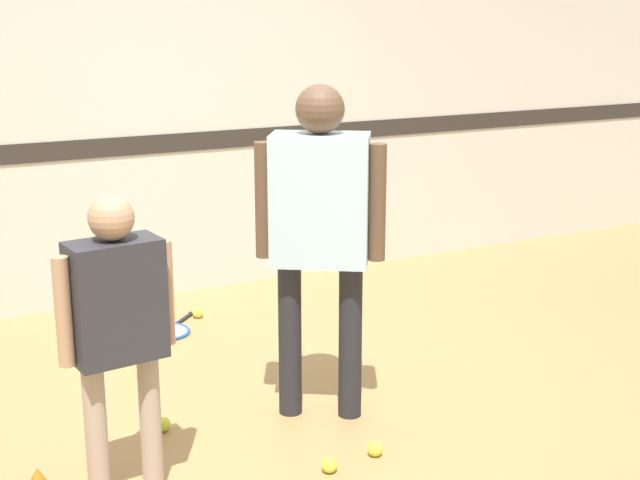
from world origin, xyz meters
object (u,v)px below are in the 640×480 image
(tennis_ball_stray_left, at_px, (163,424))
(tennis_ball_stray_right, at_px, (375,449))
(racket_spare_on_floor, at_px, (167,331))
(tennis_ball_near_instructor, at_px, (329,465))
(person_instructor, at_px, (320,217))
(person_student_left, at_px, (117,316))
(tennis_ball_by_spare_racket, at_px, (198,313))

(tennis_ball_stray_left, height_order, tennis_ball_stray_right, same)
(racket_spare_on_floor, height_order, tennis_ball_near_instructor, tennis_ball_near_instructor)
(person_instructor, bearing_deg, tennis_ball_stray_right, -54.40)
(racket_spare_on_floor, distance_m, tennis_ball_near_instructor, 1.91)
(tennis_ball_stray_right, bearing_deg, person_instructor, 91.77)
(person_student_left, distance_m, tennis_ball_stray_right, 1.27)
(tennis_ball_near_instructor, bearing_deg, person_instructor, 66.11)
(racket_spare_on_floor, distance_m, tennis_ball_by_spare_racket, 0.30)
(person_instructor, relative_size, tennis_ball_near_instructor, 23.56)
(tennis_ball_stray_left, bearing_deg, person_student_left, -122.57)
(tennis_ball_by_spare_racket, relative_size, tennis_ball_stray_left, 1.00)
(tennis_ball_near_instructor, bearing_deg, person_student_left, 165.22)
(person_instructor, height_order, tennis_ball_stray_left, person_instructor)
(tennis_ball_by_spare_racket, height_order, tennis_ball_stray_right, same)
(tennis_ball_stray_right, bearing_deg, racket_spare_on_floor, 99.39)
(person_instructor, bearing_deg, tennis_ball_stray_left, -159.60)
(person_student_left, height_order, tennis_ball_stray_right, person_student_left)
(racket_spare_on_floor, relative_size, tennis_ball_stray_right, 7.09)
(person_instructor, bearing_deg, person_student_left, -129.65)
(tennis_ball_near_instructor, relative_size, tennis_ball_stray_right, 1.00)
(tennis_ball_stray_left, relative_size, tennis_ball_stray_right, 1.00)
(tennis_ball_stray_left, xyz_separation_m, tennis_ball_stray_right, (0.73, -0.65, 0.00))
(person_instructor, xyz_separation_m, tennis_ball_stray_right, (0.01, -0.48, -0.93))
(tennis_ball_stray_left, bearing_deg, tennis_ball_stray_right, -41.68)
(tennis_ball_by_spare_racket, distance_m, tennis_ball_stray_left, 1.54)
(racket_spare_on_floor, height_order, tennis_ball_stray_right, tennis_ball_stray_right)
(person_instructor, bearing_deg, tennis_ball_near_instructor, -80.06)
(person_student_left, xyz_separation_m, tennis_ball_by_spare_racket, (0.98, 1.86, -0.72))
(person_instructor, distance_m, tennis_ball_stray_right, 1.05)
(person_student_left, distance_m, tennis_ball_stray_left, 0.91)
(person_student_left, xyz_separation_m, racket_spare_on_floor, (0.73, 1.70, -0.74))
(tennis_ball_stray_right, bearing_deg, tennis_ball_by_spare_racket, 91.57)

